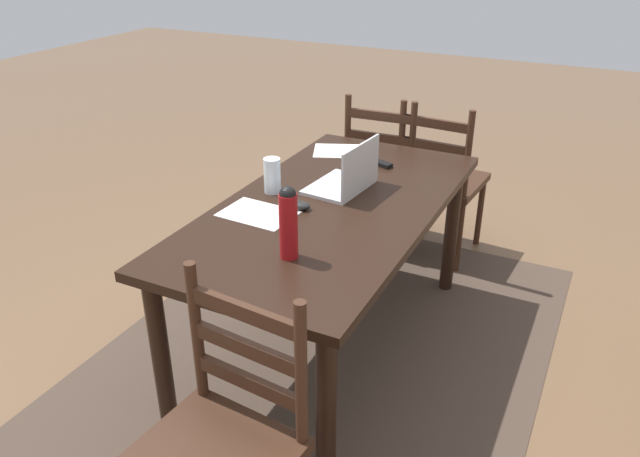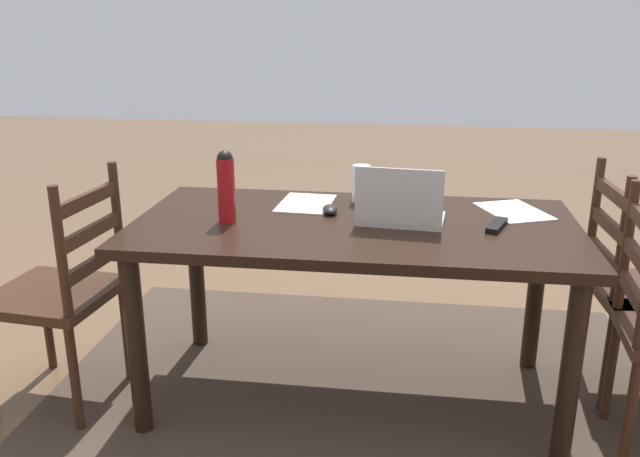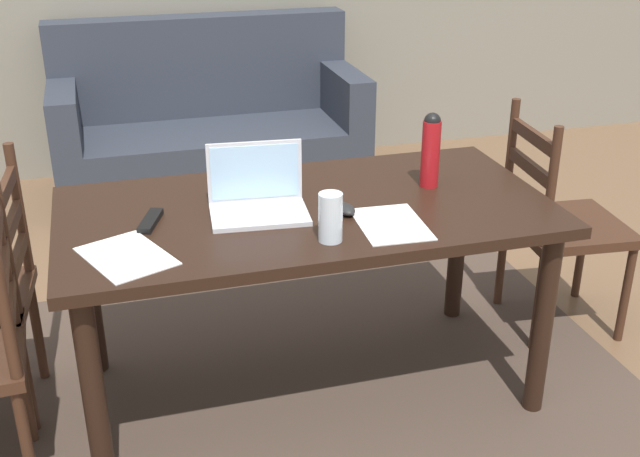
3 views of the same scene
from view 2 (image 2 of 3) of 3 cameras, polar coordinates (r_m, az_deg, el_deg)
ground_plane at (r=2.83m, az=2.75°, el=-14.04°), size 14.00×14.00×0.00m
area_rug at (r=2.83m, az=2.75°, el=-13.99°), size 2.48×1.92×0.01m
dining_table at (r=2.54m, az=2.97°, el=-1.44°), size 1.67×0.85×0.75m
chair_right_far at (r=2.78m, az=-21.33°, el=-5.18°), size 0.48×0.48×0.95m
laptop at (r=2.48m, az=6.89°, el=1.65°), size 0.34×0.25×0.23m
water_bottle at (r=2.50m, az=-8.08°, el=3.70°), size 0.07×0.07×0.27m
drinking_glass at (r=2.76m, az=3.58°, el=3.86°), size 0.08×0.08×0.16m
computer_mouse at (r=2.61m, az=0.87°, el=1.65°), size 0.07×0.11×0.03m
tv_remote at (r=2.52m, az=14.96°, el=0.25°), size 0.10×0.17×0.02m
paper_stack_left at (r=2.75m, az=16.32°, el=1.44°), size 0.31×0.35×0.00m
paper_stack_right at (r=2.75m, az=-1.22°, el=2.19°), size 0.23×0.31×0.00m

